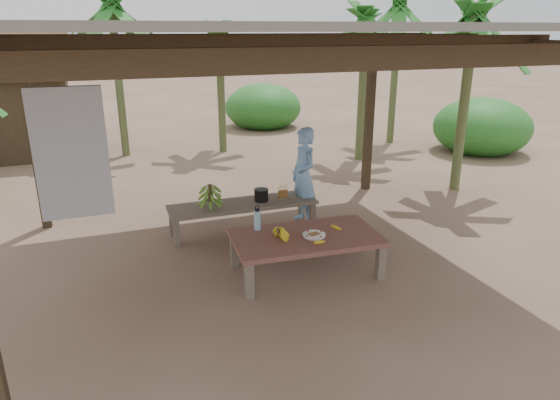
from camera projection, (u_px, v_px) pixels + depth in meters
name	position (u px, v px, depth m)	size (l,w,h in m)	color
ground	(267.00, 260.00, 6.62)	(80.00, 80.00, 0.00)	brown
pavilion	(264.00, 40.00, 5.69)	(6.60, 5.60, 2.95)	black
work_table	(306.00, 240.00, 6.15)	(1.87, 1.13, 0.50)	brown
bench	(243.00, 206.00, 7.43)	(2.21, 0.63, 0.45)	brown
ripe_banana_bunch	(278.00, 234.00, 5.98)	(0.26, 0.22, 0.16)	yellow
plate	(314.00, 235.00, 6.09)	(0.28, 0.28, 0.04)	white
loose_banana_front	(319.00, 242.00, 5.88)	(0.04, 0.17, 0.04)	yellow
loose_banana_side	(336.00, 227.00, 6.31)	(0.04, 0.16, 0.04)	yellow
water_flask	(257.00, 219.00, 6.27)	(0.09, 0.09, 0.32)	#3E93C2
green_banana_stalk	(210.00, 195.00, 7.20)	(0.31, 0.31, 0.35)	#598C2D
cooking_pot	(261.00, 195.00, 7.48)	(0.21, 0.21, 0.18)	black
skewer_rack	(283.00, 192.00, 7.52)	(0.18, 0.08, 0.24)	#A57F47
woman	(303.00, 176.00, 7.68)	(0.55, 0.36, 1.51)	#7BADE8
banana_plant_ne	(365.00, 32.00, 10.79)	(1.80, 1.80, 3.32)	#596638
banana_plant_n	(219.00, 49.00, 11.64)	(1.80, 1.80, 2.94)	#596638
banana_plant_nw	(112.00, 17.00, 11.03)	(1.80, 1.80, 3.64)	#596638
banana_plant_e	(473.00, 33.00, 8.63)	(1.80, 1.80, 3.32)	#596638
banana_plant_far	(399.00, 18.00, 12.44)	(1.80, 1.80, 3.65)	#596638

